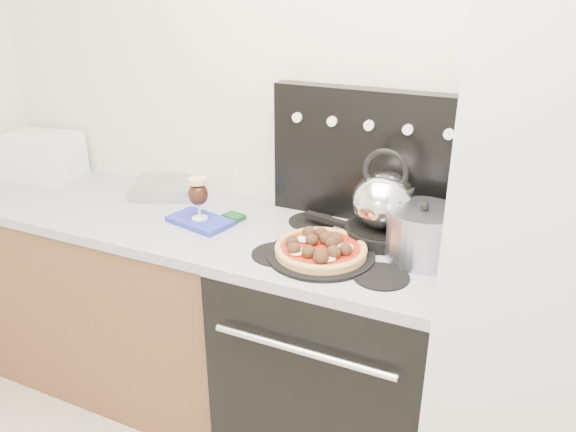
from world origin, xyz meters
The scene contains 16 objects.
room_shell centered at (0.00, 0.29, 1.25)m, with size 3.52×3.01×2.52m.
base_cabinet centered at (-1.02, 1.20, 0.43)m, with size 1.45×0.60×0.86m, color brown.
countertop centered at (-1.02, 1.20, 0.88)m, with size 1.48×0.63×0.04m, color #ACACB4.
stove_body centered at (0.08, 1.18, 0.44)m, with size 0.76×0.65×0.88m, color black.
cooktop centered at (0.08, 1.18, 0.90)m, with size 0.76×0.65×0.04m, color #ADADB2.
backguard centered at (0.08, 1.45, 1.17)m, with size 0.76×0.08×0.50m, color black.
fridge centered at (0.78, 1.15, 0.95)m, with size 0.64×0.68×1.90m, color silver.
toaster_oven centered at (-1.49, 1.33, 1.00)m, with size 0.32×0.24×0.20m, color white.
foil_sheet centered at (-0.80, 1.38, 0.93)m, with size 0.30×0.22×0.06m, color silver.
oven_mitt centered at (-0.51, 1.17, 0.91)m, with size 0.25×0.14×0.02m, color #2835AA.
beer_glass centered at (-0.51, 1.17, 1.01)m, with size 0.08×0.08×0.17m, color black, non-canonical shape.
pizza_pan centered at (0.04, 1.08, 0.93)m, with size 0.37×0.37×0.01m, color black.
pizza centered at (0.04, 1.08, 0.95)m, with size 0.31×0.31×0.04m, color gold, non-canonical shape.
skillet centered at (0.18, 1.29, 0.94)m, with size 0.26×0.26×0.05m, color black.
tea_kettle centered at (0.18, 1.29, 1.09)m, with size 0.22×0.22×0.24m, color silver, non-canonical shape.
stock_pot centered at (0.34, 1.20, 1.00)m, with size 0.23×0.23×0.17m, color #A4A3B9.
Camera 1 is at (0.64, -0.49, 1.80)m, focal length 35.00 mm.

